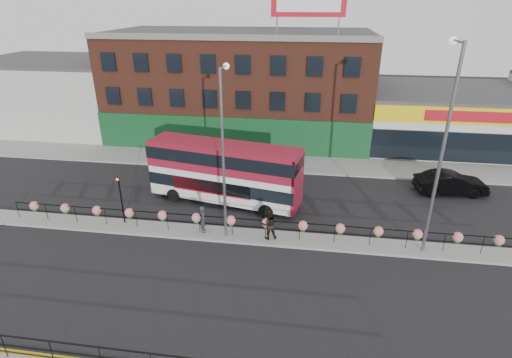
# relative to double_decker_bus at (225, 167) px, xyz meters

# --- Properties ---
(ground) EXTENTS (120.00, 120.00, 0.00)m
(ground) POSITION_rel_double_decker_bus_xyz_m (2.35, -4.33, -2.61)
(ground) COLOR black
(ground) RESTS_ON ground
(north_pavement) EXTENTS (60.00, 4.00, 0.15)m
(north_pavement) POSITION_rel_double_decker_bus_xyz_m (2.35, 7.67, -2.53)
(north_pavement) COLOR gray
(north_pavement) RESTS_ON ground
(median) EXTENTS (60.00, 1.60, 0.15)m
(median) POSITION_rel_double_decker_bus_xyz_m (2.35, -4.33, -2.53)
(median) COLOR gray
(median) RESTS_ON ground
(brick_building) EXTENTS (25.00, 12.21, 10.30)m
(brick_building) POSITION_rel_double_decker_bus_xyz_m (-1.65, 15.62, 2.52)
(brick_building) COLOR brown
(brick_building) RESTS_ON ground
(supermarket) EXTENTS (15.00, 12.25, 5.30)m
(supermarket) POSITION_rel_double_decker_bus_xyz_m (18.35, 15.57, 0.04)
(supermarket) COLOR silver
(supermarket) RESTS_ON ground
(warehouse_west) EXTENTS (15.50, 12.00, 7.30)m
(warehouse_west) POSITION_rel_double_decker_bus_xyz_m (-21.90, 15.67, 1.04)
(warehouse_west) COLOR #ACADA8
(warehouse_west) RESTS_ON ground
(median_railing) EXTENTS (30.04, 0.56, 1.23)m
(median_railing) POSITION_rel_double_decker_bus_xyz_m (2.35, -4.33, -1.56)
(median_railing) COLOR black
(median_railing) RESTS_ON median
(double_decker_bus) EXTENTS (10.79, 4.53, 4.25)m
(double_decker_bus) POSITION_rel_double_decker_bus_xyz_m (0.00, 0.00, 0.00)
(double_decker_bus) COLOR silver
(double_decker_bus) RESTS_ON ground
(car) EXTENTS (2.72, 5.33, 1.64)m
(car) POSITION_rel_double_decker_bus_xyz_m (15.91, 3.65, -1.79)
(car) COLOR black
(car) RESTS_ON ground
(pedestrian_a) EXTENTS (0.73, 0.58, 1.70)m
(pedestrian_a) POSITION_rel_double_decker_bus_xyz_m (-0.41, -4.29, -1.61)
(pedestrian_a) COLOR #272835
(pedestrian_a) RESTS_ON median
(pedestrian_b) EXTENTS (1.27, 1.18, 1.85)m
(pedestrian_b) POSITION_rel_double_decker_bus_xyz_m (3.57, -4.45, -1.54)
(pedestrian_b) COLOR black
(pedestrian_b) RESTS_ON median
(lamp_column_west) EXTENTS (0.35, 1.72, 9.78)m
(lamp_column_west) POSITION_rel_double_decker_bus_xyz_m (0.99, -4.24, 3.34)
(lamp_column_west) COLOR slate
(lamp_column_west) RESTS_ON median
(lamp_column_east) EXTENTS (0.40, 1.97, 11.21)m
(lamp_column_east) POSITION_rel_double_decker_bus_xyz_m (12.25, -4.15, 4.18)
(lamp_column_east) COLOR slate
(lamp_column_east) RESTS_ON median
(traffic_light_median) EXTENTS (0.15, 0.28, 3.65)m
(traffic_light_median) POSITION_rel_double_decker_bus_xyz_m (-5.65, -3.94, -0.14)
(traffic_light_median) COLOR black
(traffic_light_median) RESTS_ON median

